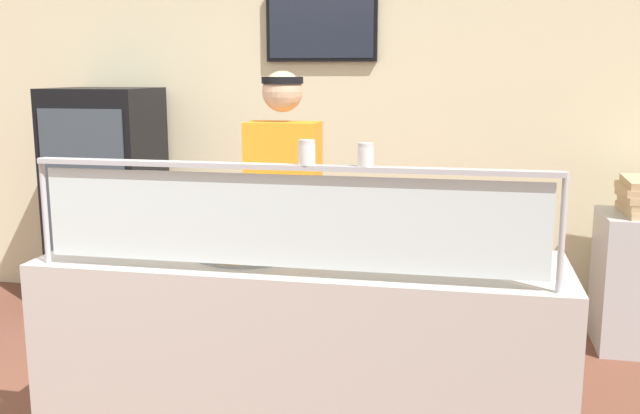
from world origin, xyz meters
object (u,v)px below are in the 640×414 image
Objects in this scene: pizza_tray at (247,251)px; pizza_server at (240,247)px; parmesan_shaker at (307,154)px; pepper_flake_shaker at (365,156)px; worker_figure at (284,216)px; drink_fridge at (107,200)px.

pizza_server is (-0.03, -0.02, 0.02)m from pizza_tray.
parmesan_shaker is 1.08× the size of pepper_flake_shaker.
parmesan_shaker is at bearing -46.13° from pizza_server.
worker_figure is at bearing 109.69° from parmesan_shaker.
pizza_tray is 0.27× the size of worker_figure.
drink_fridge is at bearing 136.53° from pepper_flake_shaker.
worker_figure reaches higher than parmesan_shaker.
parmesan_shaker reaches higher than pizza_tray.
pizza_server is at bearing -142.10° from pizza_tray.
parmesan_shaker reaches higher than pizza_server.
pizza_tray is 0.29× the size of drink_fridge.
pizza_server is at bearing 142.59° from parmesan_shaker.
pepper_flake_shaker is 3.11m from drink_fridge.
worker_figure reaches higher than drink_fridge.
parmesan_shaker is 2.95m from drink_fridge.
pizza_server is at bearing 154.69° from pepper_flake_shaker.
worker_figure is at bearing -35.31° from drink_fridge.
worker_figure is 1.07× the size of drink_fridge.
parmesan_shaker is at bearing 180.00° from pepper_flake_shaker.
pizza_tray is 0.80m from pepper_flake_shaker.
pizza_server is 0.16× the size of worker_figure.
pepper_flake_shaker reaches higher than pizza_server.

